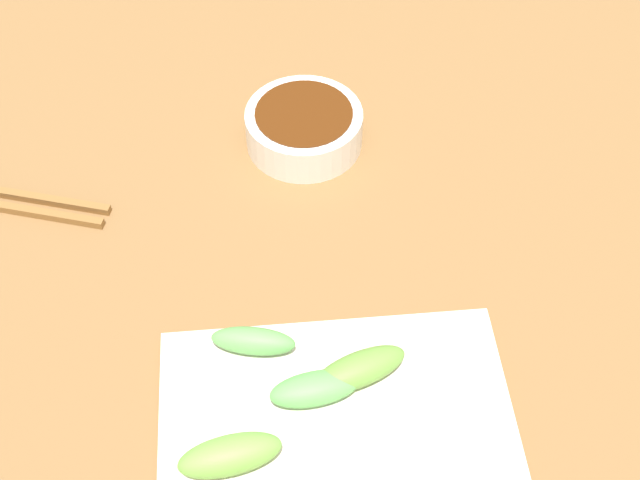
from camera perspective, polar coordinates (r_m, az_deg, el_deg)
tabletop at (r=0.80m, az=0.01°, el=-3.07°), size 2.10×2.10×0.02m
sauce_bowl at (r=0.89m, az=-1.03°, el=7.46°), size 0.12×0.12×0.04m
serving_plate at (r=0.71m, az=1.31°, el=-10.99°), size 0.16×0.28×0.01m
broccoli_stalk_0 at (r=0.70m, az=-0.36°, el=-9.73°), size 0.04×0.08×0.02m
broccoli_stalk_1 at (r=0.73m, az=-4.41°, el=-6.63°), size 0.04×0.07×0.02m
broccoli_stalk_2 at (r=0.71m, az=2.60°, el=-8.47°), size 0.06×0.09×0.02m
broccoli_stalk_3 at (r=0.68m, az=-5.93°, el=-13.87°), size 0.04×0.08×0.03m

